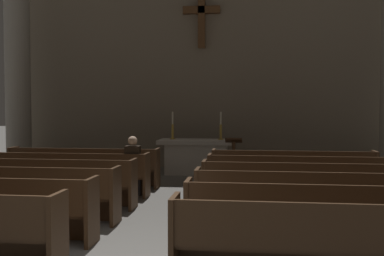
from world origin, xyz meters
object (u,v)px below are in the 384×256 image
(pew_left_row_6, at_px, (84,167))
(pew_right_row_6, at_px, (293,170))
(altar, at_px, (196,156))
(pew_left_row_4, at_px, (41,182))
(lone_worshipper, at_px, (134,165))
(pew_right_row_2, at_px, (326,218))
(candlestick_right, at_px, (221,131))
(pew_right_row_5, at_px, (298,178))
(lectern, at_px, (234,161))
(column_left_third, at_px, (17,50))
(pew_right_row_3, at_px, (314,201))
(pew_right_row_1, at_px, (344,244))
(candlestick_left, at_px, (173,130))
(pew_right_row_4, at_px, (305,188))
(pew_left_row_5, at_px, (65,174))
(pew_left_row_3, at_px, (11,193))

(pew_left_row_6, xyz_separation_m, pew_right_row_6, (5.01, 0.00, 0.00))
(altar, bearing_deg, pew_left_row_4, -118.30)
(pew_left_row_6, bearing_deg, lone_worshipper, -35.60)
(pew_right_row_2, distance_m, candlestick_right, 7.20)
(pew_right_row_2, distance_m, altar, 7.37)
(pew_right_row_2, height_order, pew_right_row_5, same)
(pew_right_row_6, distance_m, lectern, 1.82)
(pew_right_row_2, xyz_separation_m, lectern, (-1.40, 5.73, 0.07))
(pew_left_row_6, height_order, column_left_third, column_left_third)
(pew_left_row_6, distance_m, pew_right_row_3, 6.06)
(pew_right_row_1, xyz_separation_m, candlestick_left, (-3.20, 8.07, 0.79))
(pew_right_row_6, bearing_deg, pew_right_row_4, -90.00)
(pew_left_row_4, bearing_deg, column_left_third, 122.17)
(lone_worshipper, bearing_deg, candlestick_left, 85.62)
(pew_right_row_4, bearing_deg, pew_left_row_5, 167.18)
(pew_left_row_6, xyz_separation_m, candlestick_left, (1.80, 2.37, 0.79))
(pew_left_row_5, xyz_separation_m, pew_right_row_1, (5.01, -4.56, 0.00))
(pew_right_row_2, height_order, altar, altar)
(pew_left_row_3, relative_size, pew_right_row_1, 1.00)
(altar, bearing_deg, pew_right_row_4, -61.70)
(pew_left_row_3, xyz_separation_m, pew_right_row_4, (5.01, 1.14, 0.00))
(pew_right_row_4, relative_size, pew_right_row_6, 1.00)
(pew_right_row_4, height_order, pew_right_row_5, same)
(pew_left_row_6, height_order, lone_worshipper, lone_worshipper)
(pew_left_row_3, distance_m, altar, 6.31)
(pew_left_row_5, distance_m, lone_worshipper, 1.55)
(pew_left_row_3, height_order, altar, altar)
(altar, bearing_deg, pew_right_row_5, -54.50)
(pew_left_row_3, relative_size, pew_left_row_4, 1.00)
(pew_left_row_4, bearing_deg, pew_right_row_5, 12.82)
(column_left_third, relative_size, altar, 3.41)
(pew_left_row_4, height_order, pew_right_row_6, same)
(pew_right_row_4, bearing_deg, candlestick_right, 111.20)
(pew_left_row_3, bearing_deg, pew_right_row_5, 24.47)
(pew_left_row_4, distance_m, candlestick_right, 5.70)
(pew_left_row_6, distance_m, pew_right_row_5, 5.14)
(pew_left_row_4, xyz_separation_m, pew_left_row_5, (0.00, 1.14, 0.00))
(pew_right_row_6, bearing_deg, pew_left_row_4, -155.53)
(pew_right_row_2, relative_size, pew_right_row_4, 1.00)
(pew_left_row_5, height_order, pew_right_row_5, same)
(pew_left_row_6, bearing_deg, candlestick_left, 52.73)
(candlestick_left, xyz_separation_m, lone_worshipper, (-0.27, -3.47, -0.58))
(pew_right_row_2, height_order, candlestick_left, candlestick_left)
(candlestick_left, bearing_deg, lectern, -33.56)
(pew_right_row_2, bearing_deg, column_left_third, 138.83)
(pew_left_row_6, height_order, altar, altar)
(pew_right_row_5, height_order, altar, altar)
(altar, height_order, lectern, lectern)
(pew_right_row_5, height_order, column_left_third, column_left_third)
(pew_right_row_3, distance_m, pew_right_row_4, 1.14)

